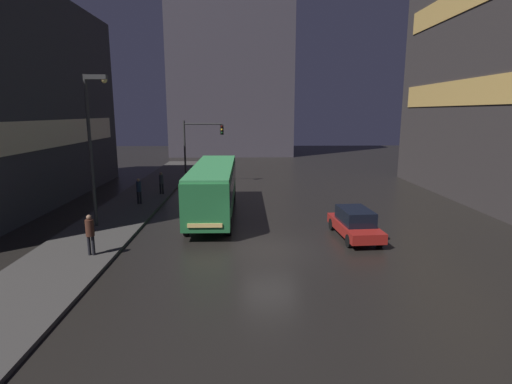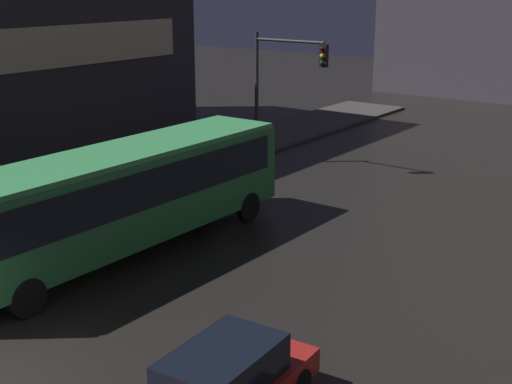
% 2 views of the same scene
% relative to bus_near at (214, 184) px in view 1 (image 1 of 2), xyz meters
% --- Properties ---
extents(ground_plane, '(120.00, 120.00, 0.00)m').
position_rel_bus_near_xyz_m(ground_plane, '(3.15, -6.76, -1.95)').
color(ground_plane, black).
extents(sidewalk_left, '(4.00, 48.00, 0.15)m').
position_rel_bus_near_xyz_m(sidewalk_left, '(-5.85, 3.24, -1.88)').
color(sidewalk_left, '#3D3A38').
rests_on(sidewalk_left, ground).
extents(building_far_backdrop, '(18.07, 12.00, 29.21)m').
position_rel_bus_near_xyz_m(building_far_backdrop, '(0.03, 38.78, 12.66)').
color(building_far_backdrop, '#423D47').
rests_on(building_far_backdrop, ground).
extents(bus_near, '(2.51, 11.69, 3.16)m').
position_rel_bus_near_xyz_m(bus_near, '(0.00, 0.00, 0.00)').
color(bus_near, '#236B38').
rests_on(bus_near, ground).
extents(car_taxi, '(1.99, 4.44, 1.53)m').
position_rel_bus_near_xyz_m(car_taxi, '(7.64, -4.99, -1.18)').
color(car_taxi, maroon).
rests_on(car_taxi, ground).
extents(pedestrian_near, '(0.42, 0.42, 1.84)m').
position_rel_bus_near_xyz_m(pedestrian_near, '(-4.87, -7.64, -0.70)').
color(pedestrian_near, black).
rests_on(pedestrian_near, sidewalk_left).
extents(pedestrian_mid, '(0.47, 0.47, 1.71)m').
position_rel_bus_near_xyz_m(pedestrian_mid, '(-4.52, 5.95, -0.81)').
color(pedestrian_mid, black).
rests_on(pedestrian_mid, sidewalk_left).
extents(pedestrian_far, '(0.36, 0.36, 1.78)m').
position_rel_bus_near_xyz_m(pedestrian_far, '(-5.38, 2.58, -0.77)').
color(pedestrian_far, black).
rests_on(pedestrian_far, sidewalk_left).
extents(traffic_light_main, '(3.55, 0.35, 5.69)m').
position_rel_bus_near_xyz_m(traffic_light_main, '(-2.09, 11.00, 1.95)').
color(traffic_light_main, '#2D2D2D').
rests_on(traffic_light_main, ground).
extents(street_lamp_sidewalk, '(1.25, 0.36, 8.20)m').
position_rel_bus_near_xyz_m(street_lamp_sidewalk, '(-6.15, -2.88, 3.57)').
color(street_lamp_sidewalk, '#2D2D2D').
rests_on(street_lamp_sidewalk, sidewalk_left).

